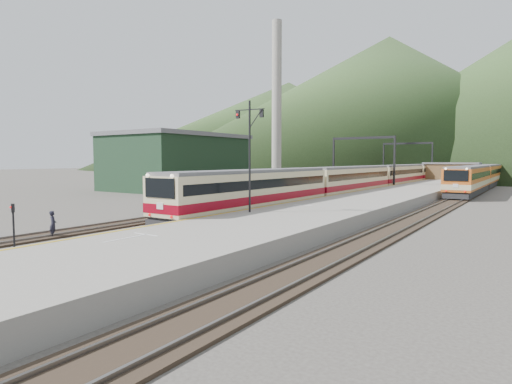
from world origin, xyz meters
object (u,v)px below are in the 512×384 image
Objects in this scene: second_train at (479,176)px; signal_mast at (250,145)px; main_train at (378,177)px; worker at (53,224)px.

signal_mast is (-8.59, -48.02, 3.46)m from second_train.
main_train is 36.48m from signal_mast.
signal_mast is at bearing -93.28° from worker.
signal_mast is 4.70× the size of worker.
signal_mast is (2.91, -36.20, 3.46)m from main_train.
second_train is 5.52× the size of signal_mast.
second_train is 25.99× the size of worker.
main_train is 52.26× the size of worker.
worker is (-4.20, -46.04, -1.29)m from main_train.
main_train is at bearing -62.61° from worker.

